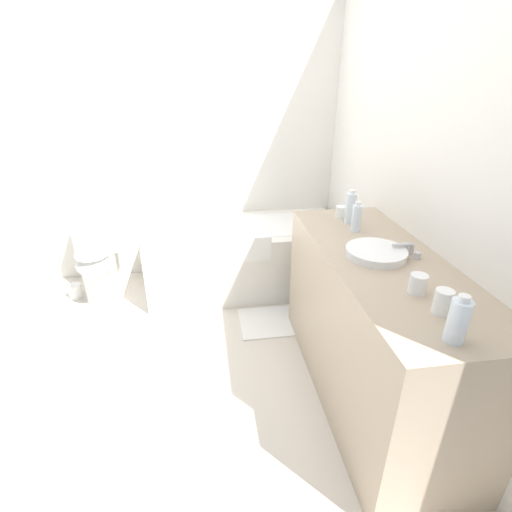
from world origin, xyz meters
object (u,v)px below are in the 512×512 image
at_px(bath_mat, 279,321).
at_px(drinking_glass_0, 443,302).
at_px(sink_basin, 376,253).
at_px(sink_faucet, 409,249).
at_px(drinking_glass_1, 341,212).
at_px(toilet, 99,258).
at_px(water_bottle_1, 356,218).
at_px(bathtub, 245,254).
at_px(drinking_glass_2, 418,284).
at_px(water_bottle_0, 350,208).
at_px(toilet_paper_roll, 75,291).
at_px(water_bottle_2, 458,320).

bearing_deg(bath_mat, drinking_glass_0, -73.62).
bearing_deg(sink_basin, sink_faucet, 0.00).
relative_size(drinking_glass_0, drinking_glass_1, 1.37).
height_order(toilet, drinking_glass_1, drinking_glass_1).
bearing_deg(bath_mat, sink_basin, -65.25).
height_order(water_bottle_1, drinking_glass_0, water_bottle_1).
height_order(bathtub, drinking_glass_0, bathtub).
relative_size(toilet, drinking_glass_2, 8.48).
relative_size(water_bottle_0, bath_mat, 0.35).
distance_m(water_bottle_0, bath_mat, 1.09).
bearing_deg(bath_mat, bathtub, 107.32).
xyz_separation_m(sink_basin, toilet_paper_roll, (-2.01, 1.34, -0.86)).
bearing_deg(drinking_glass_2, drinking_glass_1, 89.82).
bearing_deg(sink_faucet, water_bottle_0, 106.40).
bearing_deg(sink_faucet, drinking_glass_0, -105.65).
relative_size(sink_basin, drinking_glass_0, 3.03).
xyz_separation_m(bathtub, drinking_glass_0, (0.56, -1.88, 0.64)).
relative_size(water_bottle_1, water_bottle_2, 0.98).
distance_m(toilet, bath_mat, 1.58).
relative_size(drinking_glass_0, drinking_glass_2, 1.18).
relative_size(sink_faucet, water_bottle_2, 0.81).
bearing_deg(sink_basin, water_bottle_0, 85.40).
height_order(toilet, water_bottle_1, water_bottle_1).
relative_size(sink_basin, drinking_glass_2, 3.56).
relative_size(drinking_glass_1, bath_mat, 0.12).
relative_size(water_bottle_2, bath_mat, 0.30).
height_order(toilet, bath_mat, toilet).
bearing_deg(toilet_paper_roll, water_bottle_1, -26.01).
bearing_deg(bathtub, drinking_glass_1, -53.90).
relative_size(toilet, bath_mat, 1.20).
bearing_deg(drinking_glass_0, toilet, 133.89).
height_order(water_bottle_2, drinking_glass_1, water_bottle_2).
distance_m(water_bottle_1, drinking_glass_0, 0.88).
bearing_deg(sink_faucet, bath_mat, 125.39).
xyz_separation_m(toilet, bath_mat, (1.42, -0.60, -0.36)).
relative_size(toilet, sink_basin, 2.38).
relative_size(sink_faucet, drinking_glass_1, 2.02).
bearing_deg(bath_mat, water_bottle_1, -46.32).
distance_m(drinking_glass_0, drinking_glass_2, 0.16).
relative_size(bathtub, drinking_glass_1, 21.91).
distance_m(water_bottle_1, drinking_glass_2, 0.72).
relative_size(drinking_glass_1, drinking_glass_2, 0.86).
bearing_deg(bathtub, drinking_glass_0, -73.31).
relative_size(sink_basin, toilet_paper_roll, 2.60).
relative_size(bathtub, water_bottle_1, 9.04).
xyz_separation_m(bathtub, water_bottle_0, (0.57, -0.86, 0.69)).
bearing_deg(sink_faucet, toilet_paper_roll, 148.50).
bearing_deg(sink_faucet, bathtub, 117.82).
distance_m(water_bottle_2, drinking_glass_1, 1.29).
bearing_deg(water_bottle_1, toilet_paper_roll, 153.99).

